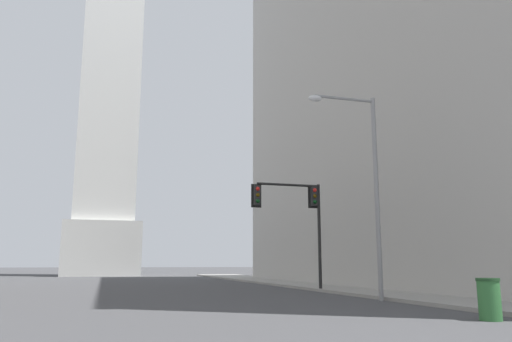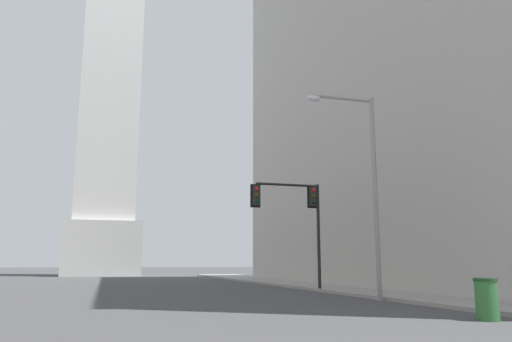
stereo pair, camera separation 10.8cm
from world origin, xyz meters
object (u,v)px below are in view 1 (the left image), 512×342
object	(u,v)px
street_lamp	(366,173)
trash_bin	(489,299)
obelisk	(114,27)
traffic_light_mid_right	(297,209)

from	to	relation	value
street_lamp	trash_bin	world-z (taller)	street_lamp
obelisk	trash_bin	distance (m)	64.93
traffic_light_mid_right	trash_bin	size ratio (longest dim) A/B	5.29
obelisk	street_lamp	xyz separation A→B (m)	(10.97, -47.68, -28.13)
obelisk	traffic_light_mid_right	world-z (taller)	obelisk
traffic_light_mid_right	street_lamp	xyz separation A→B (m)	(0.30, -7.36, 0.82)
traffic_light_mid_right	obelisk	bearing A→B (deg)	104.82
obelisk	trash_bin	size ratio (longest dim) A/B	61.75
obelisk	trash_bin	world-z (taller)	obelisk
street_lamp	trash_bin	xyz separation A→B (m)	(-0.47, -7.28, -4.80)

